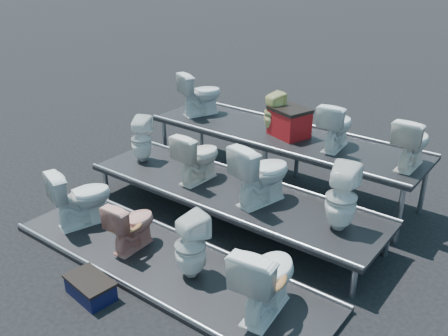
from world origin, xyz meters
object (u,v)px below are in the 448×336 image
Objects in this scene: toilet_11 at (412,142)px; toilet_7 at (341,198)px; toilet_4 at (141,139)px; toilet_3 at (266,277)px; toilet_6 at (262,173)px; toilet_9 at (273,113)px; toilet_0 at (81,197)px; toilet_8 at (201,93)px; toilet_10 at (336,125)px; toilet_1 at (132,224)px; step_stool at (91,289)px; toilet_5 at (198,156)px; toilet_2 at (190,246)px; red_crate at (289,123)px.

toilet_7 is at bearing 77.35° from toilet_11.
toilet_11 is (3.51, 1.30, 0.39)m from toilet_4.
toilet_6 is (-0.92, 1.30, 0.38)m from toilet_3.
toilet_7 is at bearing 161.85° from toilet_9.
toilet_8 reaches higher than toilet_0.
toilet_0 is 2.71m from toilet_8.
toilet_10 is at bearing -112.88° from toilet_0.
toilet_11 is at bearing -134.83° from toilet_1.
toilet_11 reaches higher than toilet_10.
toilet_10 is (-0.72, 1.30, 0.33)m from toilet_7.
toilet_3 reaches higher than step_stool.
toilet_5 is at bearing 157.83° from toilet_4.
toilet_2 is 3.36m from toilet_8.
toilet_11 is at bearing -112.24° from toilet_7.
toilet_0 is at bearing 14.46° from toilet_7.
toilet_7 reaches higher than step_stool.
toilet_5 is 1.06× the size of toilet_11.
toilet_8 reaches higher than toilet_2.
red_crate reaches higher than toilet_2.
toilet_0 is at bearing 38.77° from toilet_11.
toilet_9 is at bearing -157.11° from red_crate.
toilet_11 is at bearing 178.17° from toilet_4.
toilet_1 is at bearing 23.20° from toilet_7.
toilet_8 is at bearing 0.69° from toilet_11.
toilet_11 is at bearing -122.62° from toilet_6.
toilet_2 is at bearing 39.92° from toilet_7.
toilet_8 is (-2.97, 2.60, 0.73)m from toilet_3.
toilet_10 reaches higher than toilet_7.
toilet_7 is 2.93m from step_stool.
toilet_0 is at bearing 76.06° from toilet_4.
toilet_1 is at bearing 108.72° from toilet_4.
toilet_10 is at bearing 17.52° from red_crate.
toilet_0 is 0.98× the size of toilet_6.
toilet_4 is at bearing -51.46° from toilet_1.
red_crate is (1.73, 1.32, 0.25)m from toilet_4.
toilet_3 is 3.12m from toilet_9.
toilet_6 is 1.39m from toilet_10.
red_crate is at bearing -66.77° from toilet_2.
toilet_5 is at bearing -8.90° from toilet_7.
toilet_0 is at bearing 116.55° from toilet_8.
toilet_6 is (0.06, 1.30, 0.42)m from toilet_2.
toilet_7 is at bearing -23.07° from red_crate.
toilet_4 reaches higher than toilet_0.
toilet_6 is 1.49m from toilet_9.
toilet_8 is 3.88m from step_stool.
toilet_7 is 3.40m from toilet_8.
toilet_8 is 2.40m from toilet_10.
toilet_5 is 1.33× the size of step_stool.
toilet_11 is 1.26× the size of red_crate.
toilet_10 is at bearing -119.80° from toilet_1.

